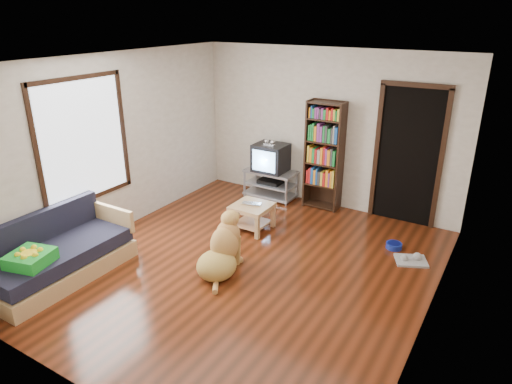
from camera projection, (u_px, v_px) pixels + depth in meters
The scene contains 18 objects.
ground at pixel (245, 266), 5.97m from camera, with size 5.00×5.00×0.00m, color #5D2310.
ceiling at pixel (243, 61), 5.01m from camera, with size 5.00×5.00×0.00m, color white.
wall_back at pixel (326, 130), 7.47m from camera, with size 4.50×4.50×0.00m, color beige.
wall_front at pixel (70, 265), 3.50m from camera, with size 4.50×4.50×0.00m, color beige.
wall_left at pixel (113, 146), 6.57m from camera, with size 5.00×5.00×0.00m, color beige.
wall_right at pixel (440, 213), 4.41m from camera, with size 5.00×5.00×0.00m, color beige.
green_cushion at pixel (30, 258), 5.19m from camera, with size 0.43×0.43×0.14m, color green.
laptop at pixel (251, 205), 6.82m from camera, with size 0.29×0.19×0.02m, color silver.
dog_bowl at pixel (394, 246), 6.41m from camera, with size 0.22×0.22×0.08m, color navy.
grey_rag at pixel (411, 261), 6.08m from camera, with size 0.40×0.32×0.03m, color #9F9F9F.
window at pixel (84, 141), 6.09m from camera, with size 0.03×1.46×1.70m.
doorway at pixel (408, 153), 6.88m from camera, with size 1.03×0.05×2.19m.
tv_stand at pixel (270, 183), 8.09m from camera, with size 0.90×0.45×0.50m.
crt_tv at pixel (271, 157), 7.93m from camera, with size 0.55×0.52×0.58m.
bookshelf at pixel (324, 150), 7.44m from camera, with size 0.60×0.30×1.80m.
sofa at pixel (59, 257), 5.68m from camera, with size 0.80×1.80×0.80m.
coffee_table at pixel (252, 212), 6.90m from camera, with size 0.55×0.55×0.40m.
dog at pixel (222, 251), 5.76m from camera, with size 0.53×0.95×0.79m.
Camera 1 is at (2.80, -4.36, 3.12)m, focal length 32.00 mm.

